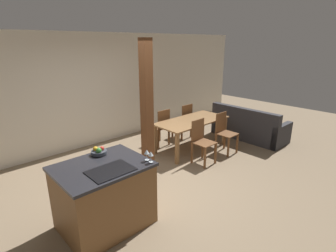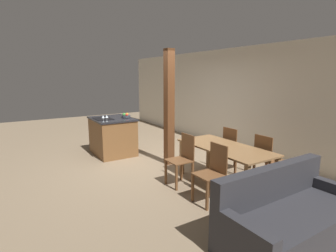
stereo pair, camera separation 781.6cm
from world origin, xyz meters
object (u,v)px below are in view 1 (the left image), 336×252
wine_glass_middle (147,152)px  dining_table (192,124)px  kitchen_island (104,196)px  dining_chair_near_left (202,141)px  wine_glass_near (151,154)px  dining_chair_near_right (225,132)px  fruit_bowl (99,151)px  couch (248,128)px  timber_post (147,110)px  dining_chair_far_right (184,120)px  dining_chair_far_left (161,127)px

wine_glass_middle → dining_table: size_ratio=0.09×
kitchen_island → dining_chair_near_left: size_ratio=1.28×
kitchen_island → wine_glass_near: wine_glass_near is taller
kitchen_island → dining_chair_near_right: kitchen_island is taller
fruit_bowl → wine_glass_middle: (0.38, -0.63, 0.08)m
dining_table → dining_chair_near_right: size_ratio=1.95×
couch → timber_post: timber_post is taller
dining_chair_far_right → timber_post: 2.26m
dining_chair_near_left → dining_chair_near_right: size_ratio=1.00×
kitchen_island → dining_table: (2.95, 1.05, 0.16)m
couch → timber_post: bearing=84.8°
couch → timber_post: (-3.20, 0.31, 0.99)m
couch → fruit_bowl: bearing=92.5°
kitchen_island → wine_glass_middle: 0.84m
dining_chair_near_right → dining_chair_far_right: (0.00, 1.30, 0.00)m
wine_glass_near → wine_glass_middle: 0.09m
kitchen_island → dining_chair_far_left: (2.54, 1.69, 0.03)m
fruit_bowl → couch: fruit_bowl is taller
wine_glass_middle → dining_chair_far_left: wine_glass_middle is taller
fruit_bowl → wine_glass_near: (0.38, -0.72, 0.08)m
dining_table → dining_chair_near_left: (-0.41, -0.65, -0.13)m
dining_table → dining_chair_far_right: bearing=57.8°
dining_chair_near_left → dining_chair_far_right: 1.54m
couch → timber_post: 3.36m
dining_chair_far_left → timber_post: (-1.12, -0.88, 0.78)m
dining_chair_far_left → timber_post: bearing=38.4°
fruit_bowl → dining_chair_far_right: 3.53m
fruit_bowl → dining_table: (2.81, 0.72, -0.36)m
wine_glass_middle → dining_chair_far_left: 2.90m
fruit_bowl → wine_glass_near: size_ratio=1.44×
dining_chair_far_left → dining_chair_far_right: size_ratio=1.00×
dining_chair_far_right → fruit_bowl: bearing=23.1°
fruit_bowl → couch: (4.48, 0.18, -0.69)m
dining_chair_near_right → couch: (1.26, 0.11, -0.21)m
kitchen_island → dining_chair_near_left: 2.57m
couch → timber_post: size_ratio=0.75×
dining_table → dining_chair_far_left: bearing=122.2°
wine_glass_middle → dining_chair_far_left: bearing=44.7°
wine_glass_middle → dining_chair_near_right: 2.98m
wine_glass_middle → timber_post: bearing=51.0°
wine_glass_middle → couch: size_ratio=0.08×
fruit_bowl → dining_table: 2.92m
wine_glass_middle → couch: 4.25m
wine_glass_near → fruit_bowl: bearing=117.8°
couch → dining_chair_near_left: bearing=93.2°
dining_chair_far_right → couch: bearing=136.7°
dining_chair_near_right → dining_table: bearing=122.2°
dining_chair_near_right → dining_chair_far_right: size_ratio=1.00×
dining_chair_near_left → couch: dining_chair_near_left is taller
dining_chair_near_left → dining_chair_far_right: size_ratio=1.00×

